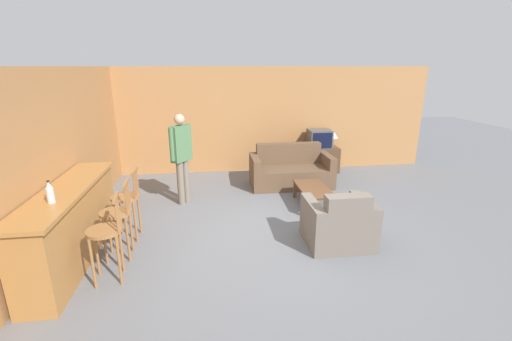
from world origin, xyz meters
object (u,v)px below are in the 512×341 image
Objects in this scene: bar_chair_far at (127,202)px; tv at (319,139)px; bottle at (50,193)px; table_lamp at (333,135)px; bar_chair_mid at (117,218)px; coffee_table at (314,190)px; bar_chair_near at (106,236)px; couch_far at (291,171)px; armchair_near at (339,224)px; tv_unit at (318,160)px; person_by_window at (181,154)px.

bar_chair_far reaches higher than tv.
bottle reaches higher than table_lamp.
bar_chair_mid is 3.55m from coffee_table.
bar_chair_near reaches higher than couch_far.
bar_chair_far is at bearing 89.99° from bar_chair_near.
tv is at bearing 77.03° from armchair_near.
armchair_near is (3.18, -0.64, -0.28)m from bar_chair_far.
couch_far is 1.41m from tv.
couch_far is at bearing 34.44° from bar_chair_far.
bottle is (-3.66, -3.18, 0.86)m from couch_far.
table_lamp is at bearing 35.55° from couch_far.
couch_far is 2.76m from armchair_near.
armchair_near is at bearing -92.34° from coffee_table.
armchair_near is 1.48m from coffee_table.
bar_chair_far is 5.04m from tv_unit.
tv_unit is 6.22m from bottle.
armchair_near reaches higher than tv_unit.
bottle is at bearing -138.97° from couch_far.
bar_chair_mid reaches higher than armchair_near.
bar_chair_near is 3.80m from coffee_table.
couch_far is 1.65× the size of coffee_table.
armchair_near is 3.87m from bottle.
person_by_window is at bearing 60.96° from bar_chair_far.
table_lamp is at bearing 62.84° from coffee_table.
tv is 6.16m from bottle.
couch_far is 1.03× the size of person_by_window.
tv is (4.02, 3.60, 0.26)m from bar_chair_mid.
bar_chair_mid is at bearing -138.90° from couch_far.
person_by_window is at bearing 140.40° from armchair_near.
coffee_table is 2.39m from tv.
couch_far is at bearing -144.45° from table_lamp.
bar_chair_far reaches higher than coffee_table.
person_by_window is (1.33, 2.43, -0.18)m from bottle.
armchair_near is at bearing -107.88° from table_lamp.
bottle is at bearing 174.53° from bar_chair_near.
tv is at bearing -90.00° from tv_unit.
armchair_near is (0.09, -2.76, 0.00)m from couch_far.
bottle is (-4.60, -4.10, 0.87)m from tv_unit.
couch_far is 1.29m from coffee_table.
tv_unit is (4.02, 3.61, -0.29)m from bar_chair_mid.
armchair_near is at bearing 8.54° from bar_chair_near.
armchair_near is 3.77m from tv_unit.
person_by_window is (-3.61, -1.67, 0.05)m from table_lamp.
bar_chair_mid is 1.00× the size of bar_chair_far.
armchair_near is 3.80m from tv.
bar_chair_far is 0.62× the size of couch_far.
bar_chair_near and bar_chair_mid have the same top height.
couch_far is at bearing 96.74° from coffee_table.
bar_chair_mid is 5.67m from table_lamp.
couch_far is at bearing 41.03° from bottle.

